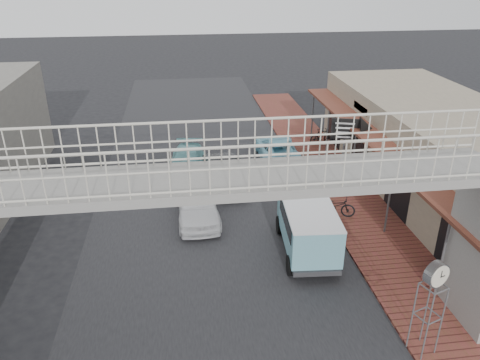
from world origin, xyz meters
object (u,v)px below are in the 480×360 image
object	(u,v)px
motorcycle_near	(334,205)
arrow_sign	(364,131)
angkot_van	(308,224)
motorcycle_far	(321,136)
angkot_far	(187,162)
white_hatchback	(197,202)
angkot_curb	(277,149)
street_clock	(435,279)
dark_sedan	(225,173)

from	to	relation	value
motorcycle_near	arrow_sign	bearing A→B (deg)	-12.87
angkot_van	motorcycle_near	xyz separation A→B (m)	(1.87, 2.49, -0.69)
motorcycle_far	arrow_sign	size ratio (longest dim) A/B	0.45
motorcycle_far	angkot_far	bearing A→B (deg)	97.55
angkot_van	motorcycle_far	xyz separation A→B (m)	(3.86, 11.05, -0.69)
motorcycle_near	white_hatchback	bearing A→B (deg)	106.83
angkot_curb	motorcycle_far	size ratio (longest dim) A/B	2.94
street_clock	arrow_sign	xyz separation A→B (m)	(2.14, 10.61, 0.32)
dark_sedan	angkot_curb	distance (m)	4.38
motorcycle_near	street_clock	xyz separation A→B (m)	(-0.00, -7.78, 1.97)
dark_sedan	motorcycle_far	size ratio (longest dim) A/B	2.63
angkot_far	angkot_van	bearing A→B (deg)	-55.17
dark_sedan	angkot_far	size ratio (longest dim) A/B	0.97
dark_sedan	street_clock	xyz separation A→B (m)	(4.31, -11.48, 1.87)
angkot_curb	motorcycle_near	bearing A→B (deg)	101.30
white_hatchback	angkot_far	xyz separation A→B (m)	(-0.30, 4.76, -0.13)
white_hatchback	motorcycle_far	bearing A→B (deg)	43.44
angkot_curb	angkot_van	bearing A→B (deg)	87.12
street_clock	angkot_far	bearing A→B (deg)	94.32
angkot_far	motorcycle_near	distance (m)	8.23
angkot_curb	motorcycle_far	world-z (taller)	angkot_curb
motorcycle_far	motorcycle_near	bearing A→B (deg)	153.92
white_hatchback	angkot_van	xyz separation A→B (m)	(3.93, -3.25, 0.51)
motorcycle_far	street_clock	size ratio (longest dim) A/B	0.52
street_clock	arrow_sign	distance (m)	10.83
white_hatchback	motorcycle_far	xyz separation A→B (m)	(7.78, 7.80, -0.17)
street_clock	arrow_sign	bearing A→B (deg)	58.26
angkot_van	arrow_sign	world-z (taller)	arrow_sign
angkot_far	motorcycle_far	xyz separation A→B (m)	(8.09, 3.04, -0.05)
white_hatchback	street_clock	distance (m)	10.47
angkot_curb	motorcycle_near	xyz separation A→B (m)	(1.10, -6.68, -0.06)
angkot_van	arrow_sign	xyz separation A→B (m)	(4.02, 5.32, 1.60)
dark_sedan	arrow_sign	bearing A→B (deg)	-15.62
angkot_curb	motorcycle_near	distance (m)	6.77
angkot_van	street_clock	xyz separation A→B (m)	(1.87, -5.29, 1.28)
white_hatchback	street_clock	bearing A→B (deg)	-57.43
white_hatchback	motorcycle_near	bearing A→B (deg)	-9.05
white_hatchback	arrow_sign	xyz separation A→B (m)	(7.94, 2.07, 2.11)
angkot_van	white_hatchback	bearing A→B (deg)	144.64
dark_sedan	angkot_curb	bearing A→B (deg)	34.92
motorcycle_far	street_clock	world-z (taller)	street_clock
angkot_curb	angkot_far	xyz separation A→B (m)	(-5.00, -1.16, -0.02)
motorcycle_near	motorcycle_far	distance (m)	8.78
motorcycle_far	arrow_sign	xyz separation A→B (m)	(0.16, -5.73, 2.29)
white_hatchback	arrow_sign	world-z (taller)	arrow_sign
angkot_far	motorcycle_near	bearing A→B (deg)	-35.13
motorcycle_far	street_clock	xyz separation A→B (m)	(-1.98, -16.34, 1.97)
white_hatchback	arrow_sign	distance (m)	8.48
motorcycle_near	street_clock	size ratio (longest dim) A/B	0.60
angkot_far	street_clock	xyz separation A→B (m)	(6.10, -13.30, 1.92)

